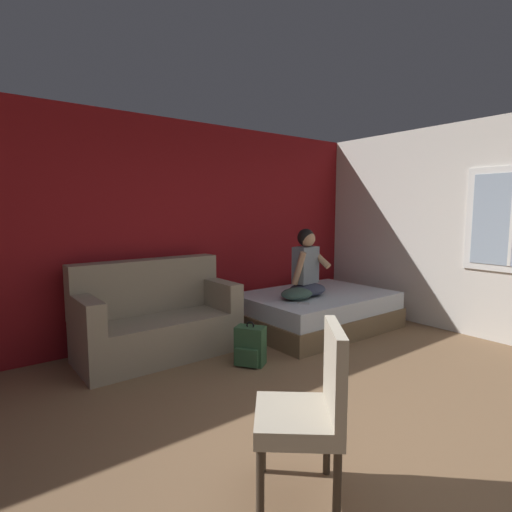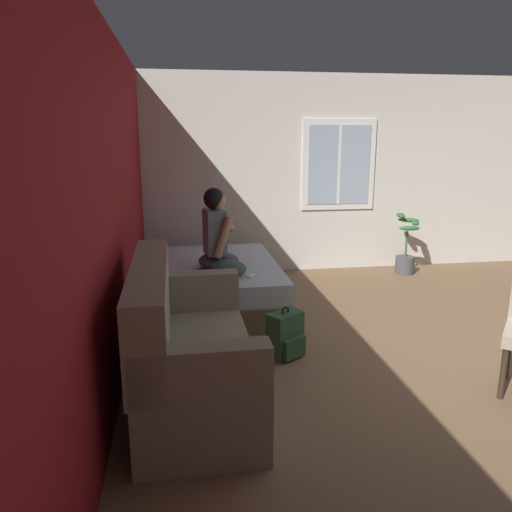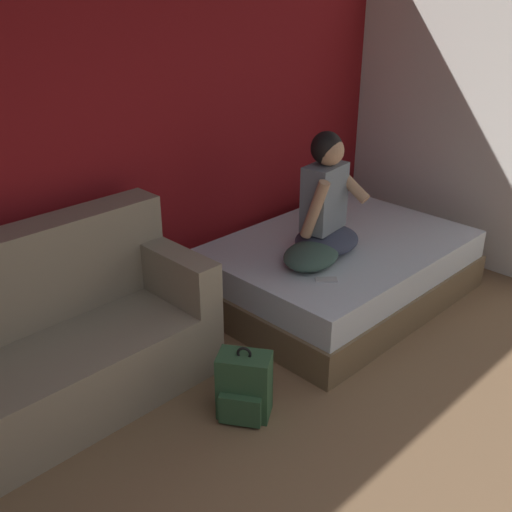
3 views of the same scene
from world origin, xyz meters
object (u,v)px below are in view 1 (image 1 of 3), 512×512
Objects in this scene: bed at (317,311)px; backpack at (250,346)px; person_seated at (307,268)px; cell_phone at (303,303)px; side_chair at (310,406)px; throw_pillow at (297,294)px; couch at (156,319)px.

bed is 4.36× the size of backpack.
person_seated is 6.08× the size of cell_phone.
throw_pillow is at bearing 48.24° from side_chair.
backpack is (0.88, 1.74, -0.34)m from side_chair.
bed is at bearing 12.14° from throw_pillow.
couch is 1.74× the size of side_chair.
backpack is 0.98m from cell_phone.
person_seated is 1.91× the size of backpack.
person_seated is 0.40m from throw_pillow.
throw_pillow is (-0.47, -0.10, 0.31)m from bed.
cell_phone is (0.92, 0.17, 0.29)m from backpack.
side_chair is (-2.37, -2.23, 0.30)m from bed.
person_seated reaches higher than backpack.
backpack is 3.18× the size of cell_phone.
backpack is (0.64, -0.88, -0.20)m from couch.
person_seated is 0.61m from cell_phone.
throw_pillow is at bearing -159.64° from person_seated.
bed reaches higher than backpack.
person_seated reaches higher than bed.
bed is 2.28× the size of person_seated.
bed is at bearing 43.24° from side_chair.
couch is 1.95× the size of person_seated.
side_chair is at bearing -116.77° from backpack.
person_seated reaches higher than throw_pillow.
person_seated is (1.93, -0.39, 0.44)m from couch.
throw_pillow is (1.90, 2.13, 0.02)m from side_chair.
side_chair is 2.14× the size of backpack.
person_seated reaches higher than cell_phone.
person_seated reaches higher than couch.
backpack is 0.95× the size of throw_pillow.
side_chair reaches higher than cell_phone.
side_chair is 2.86m from throw_pillow.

